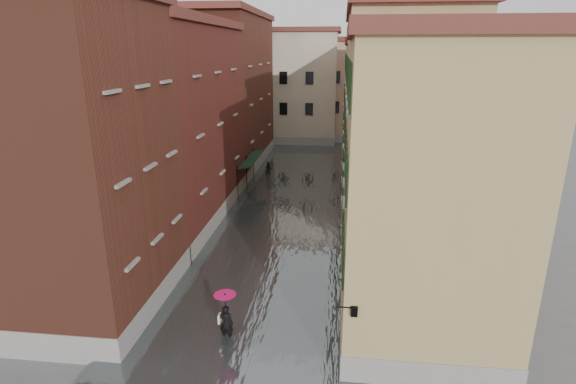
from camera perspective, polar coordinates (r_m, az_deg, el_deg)
The scene contains 16 objects.
ground at distance 22.26m, azimuth -3.85°, elevation -12.36°, with size 120.00×120.00×0.00m, color #565658.
floodwater at distance 33.98m, azimuth 0.10°, elevation -1.26°, with size 10.00×60.00×0.20m, color #505859.
building_left_near at distance 20.55m, azimuth -24.91°, elevation 2.99°, with size 6.00×8.00×13.00m, color brown.
building_left_mid at distance 30.30m, azimuth -14.20°, elevation 7.88°, with size 6.00×14.00×12.50m, color maroon.
building_left_far at distance 44.43m, azimuth -7.42°, elevation 12.21°, with size 6.00×16.00×14.00m, color brown.
building_right_near at distance 18.07m, azimuth 16.93°, elevation -0.44°, with size 6.00×8.00×11.50m, color tan.
building_right_mid at distance 28.50m, azimuth 13.40°, elevation 7.86°, with size 6.00×14.00×13.00m, color tan.
building_right_far at distance 43.39m, azimuth 11.20°, elevation 10.23°, with size 6.00×16.00×11.50m, color tan.
building_end_cream at distance 57.50m, azimuth -0.01°, elevation 13.07°, with size 12.00×9.00×13.00m, color beige.
building_end_pink at distance 59.19m, azimuth 9.13°, elevation 12.50°, with size 10.00×9.00×12.00m, color tan.
awning_near at distance 35.57m, azimuth -5.15°, elevation 3.53°, with size 1.09×3.34×2.80m.
awning_far at distance 38.63m, azimuth -4.20°, elevation 4.68°, with size 1.09×3.08×2.80m.
wall_lantern at distance 15.28m, azimuth 8.33°, elevation -14.65°, with size 0.71×0.22×0.35m.
window_planters at distance 18.48m, azimuth 7.48°, elevation -6.84°, with size 0.59×5.74×0.84m.
pedestrian_main at distance 18.42m, azimuth -7.91°, elevation -14.99°, with size 0.91×0.91×2.06m.
pedestrian_far at distance 40.68m, azimuth -2.48°, elevation 2.84°, with size 0.70×0.54×1.44m, color black.
Camera 1 is at (3.69, -18.92, 11.13)m, focal length 28.00 mm.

